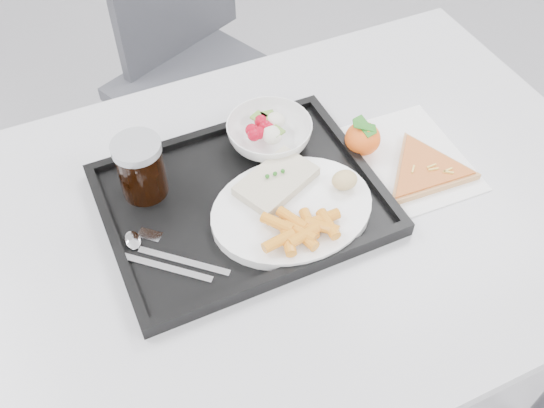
{
  "coord_description": "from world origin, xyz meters",
  "views": [
    {
      "loc": [
        -0.28,
        -0.28,
        1.53
      ],
      "look_at": [
        -0.01,
        0.3,
        0.77
      ],
      "focal_mm": 40.0,
      "sensor_mm": 36.0,
      "label": 1
    }
  ],
  "objects_px": {
    "salad_bowl": "(269,134)",
    "cola_glass": "(141,167)",
    "chair": "(194,48)",
    "tangerine": "(363,138)",
    "pizza_slice": "(425,170)",
    "table": "(280,235)",
    "tray": "(242,201)",
    "dinner_plate": "(292,210)"
  },
  "relations": [
    {
      "from": "salad_bowl",
      "to": "chair",
      "type": "bearing_deg",
      "value": 84.38
    },
    {
      "from": "cola_glass",
      "to": "table",
      "type": "bearing_deg",
      "value": -33.12
    },
    {
      "from": "dinner_plate",
      "to": "salad_bowl",
      "type": "relative_size",
      "value": 1.78
    },
    {
      "from": "tangerine",
      "to": "salad_bowl",
      "type": "bearing_deg",
      "value": 152.34
    },
    {
      "from": "tray",
      "to": "chair",
      "type": "bearing_deg",
      "value": 77.89
    },
    {
      "from": "tray",
      "to": "salad_bowl",
      "type": "distance_m",
      "value": 0.14
    },
    {
      "from": "chair",
      "to": "tray",
      "type": "xyz_separation_m",
      "value": [
        -0.16,
        -0.74,
        0.22
      ]
    },
    {
      "from": "dinner_plate",
      "to": "cola_glass",
      "type": "height_order",
      "value": "cola_glass"
    },
    {
      "from": "table",
      "to": "pizza_slice",
      "type": "height_order",
      "value": "pizza_slice"
    },
    {
      "from": "salad_bowl",
      "to": "pizza_slice",
      "type": "distance_m",
      "value": 0.28
    },
    {
      "from": "pizza_slice",
      "to": "tangerine",
      "type": "bearing_deg",
      "value": 128.39
    },
    {
      "from": "table",
      "to": "dinner_plate",
      "type": "xyz_separation_m",
      "value": [
        0.01,
        -0.02,
        0.09
      ]
    },
    {
      "from": "pizza_slice",
      "to": "tray",
      "type": "bearing_deg",
      "value": 167.44
    },
    {
      "from": "table",
      "to": "tray",
      "type": "bearing_deg",
      "value": 142.14
    },
    {
      "from": "tray",
      "to": "tangerine",
      "type": "relative_size",
      "value": 5.89
    },
    {
      "from": "tangerine",
      "to": "pizza_slice",
      "type": "xyz_separation_m",
      "value": [
        0.07,
        -0.09,
        -0.02
      ]
    },
    {
      "from": "dinner_plate",
      "to": "tangerine",
      "type": "relative_size",
      "value": 3.54
    },
    {
      "from": "table",
      "to": "salad_bowl",
      "type": "relative_size",
      "value": 7.89
    },
    {
      "from": "table",
      "to": "pizza_slice",
      "type": "distance_m",
      "value": 0.28
    },
    {
      "from": "chair",
      "to": "dinner_plate",
      "type": "relative_size",
      "value": 3.44
    },
    {
      "from": "cola_glass",
      "to": "pizza_slice",
      "type": "distance_m",
      "value": 0.49
    },
    {
      "from": "chair",
      "to": "cola_glass",
      "type": "bearing_deg",
      "value": -114.5
    },
    {
      "from": "salad_bowl",
      "to": "cola_glass",
      "type": "xyz_separation_m",
      "value": [
        -0.24,
        -0.02,
        0.03
      ]
    },
    {
      "from": "chair",
      "to": "dinner_plate",
      "type": "xyz_separation_m",
      "value": [
        -0.1,
        -0.81,
        0.24
      ]
    },
    {
      "from": "pizza_slice",
      "to": "chair",
      "type": "bearing_deg",
      "value": 101.07
    },
    {
      "from": "chair",
      "to": "tangerine",
      "type": "bearing_deg",
      "value": -83.31
    },
    {
      "from": "dinner_plate",
      "to": "cola_glass",
      "type": "bearing_deg",
      "value": 143.42
    },
    {
      "from": "dinner_plate",
      "to": "tangerine",
      "type": "distance_m",
      "value": 0.2
    },
    {
      "from": "pizza_slice",
      "to": "cola_glass",
      "type": "bearing_deg",
      "value": 161.23
    },
    {
      "from": "table",
      "to": "chair",
      "type": "height_order",
      "value": "chair"
    },
    {
      "from": "table",
      "to": "chair",
      "type": "xyz_separation_m",
      "value": [
        0.11,
        0.78,
        -0.15
      ]
    },
    {
      "from": "cola_glass",
      "to": "tangerine",
      "type": "height_order",
      "value": "cola_glass"
    },
    {
      "from": "dinner_plate",
      "to": "cola_glass",
      "type": "xyz_separation_m",
      "value": [
        -0.2,
        0.15,
        0.05
      ]
    },
    {
      "from": "tray",
      "to": "tangerine",
      "type": "height_order",
      "value": "tangerine"
    },
    {
      "from": "chair",
      "to": "tangerine",
      "type": "relative_size",
      "value": 12.18
    },
    {
      "from": "tray",
      "to": "cola_glass",
      "type": "relative_size",
      "value": 4.17
    },
    {
      "from": "tangerine",
      "to": "chair",
      "type": "bearing_deg",
      "value": 96.69
    },
    {
      "from": "table",
      "to": "tray",
      "type": "xyz_separation_m",
      "value": [
        -0.05,
        0.04,
        0.08
      ]
    },
    {
      "from": "salad_bowl",
      "to": "cola_glass",
      "type": "height_order",
      "value": "cola_glass"
    },
    {
      "from": "chair",
      "to": "salad_bowl",
      "type": "bearing_deg",
      "value": -95.62
    },
    {
      "from": "chair",
      "to": "dinner_plate",
      "type": "bearing_deg",
      "value": -96.93
    },
    {
      "from": "salad_bowl",
      "to": "pizza_slice",
      "type": "bearing_deg",
      "value": -37.68
    }
  ]
}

